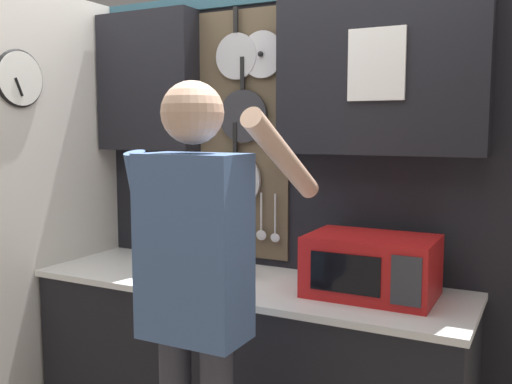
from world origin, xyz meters
name	(u,v)px	position (x,y,z in m)	size (l,w,h in m)	color
base_cabinet_counter	(245,374)	(0.00, 0.00, 0.46)	(2.10, 0.65, 0.92)	black
back_wall_unit	(276,158)	(0.02, 0.29, 1.49)	(2.67, 0.22, 2.34)	black
side_wall	(19,221)	(-1.07, -0.39, 1.18)	(0.07, 1.60, 2.34)	silver
microwave	(371,266)	(0.60, 0.04, 1.05)	(0.54, 0.37, 0.26)	red
knife_block	(183,249)	(-0.39, 0.04, 1.02)	(0.12, 0.16, 0.28)	brown
utensil_crock	(236,262)	(-0.08, 0.04, 0.99)	(0.13, 0.13, 0.34)	white
person	(196,283)	(0.15, -0.65, 1.09)	(0.54, 0.65, 1.81)	#383842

